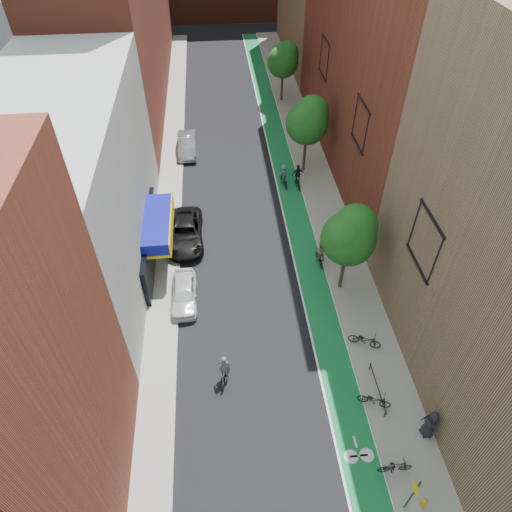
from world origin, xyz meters
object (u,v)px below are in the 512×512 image
object	(u,v)px
parked_car_black	(185,232)
cyclist_lane_near	(320,254)
cyclist_lane_far	(284,177)
cyclist_lane_mid	(298,178)
pedestrian	(430,424)
cyclist_lead	(225,373)
parked_car_white	(184,293)
fire_hydrant	(424,503)
parked_car_silver	(187,145)

from	to	relation	value
parked_car_black	cyclist_lane_near	xyz separation A→B (m)	(9.30, -3.27, 0.02)
cyclist_lane_far	cyclist_lane_near	bearing A→B (deg)	87.16
cyclist_lane_mid	pedestrian	distance (m)	22.14
cyclist_lane_near	cyclist_lead	bearing A→B (deg)	46.44
parked_car_black	parked_car_white	bearing A→B (deg)	-90.67
cyclist_lane_near	fire_hydrant	distance (m)	16.08
cyclist_lane_far	fire_hydrant	size ratio (longest dim) A/B	2.83
cyclist_lead	cyclist_lane_mid	distance (m)	19.16
parked_car_silver	cyclist_lane_far	bearing A→B (deg)	-38.06
fire_hydrant	parked_car_black	bearing A→B (deg)	119.32
cyclist_lane_near	pedestrian	bearing A→B (deg)	98.23
parked_car_black	cyclist_lane_near	bearing A→B (deg)	-20.04
parked_car_black	cyclist_lead	xyz separation A→B (m)	(2.31, -11.91, -0.06)
cyclist_lane_far	parked_car_black	bearing A→B (deg)	27.90
parked_car_black	cyclist_lane_mid	distance (m)	11.03
parked_car_white	cyclist_lane_near	world-z (taller)	cyclist_lane_near
cyclist_lane_mid	cyclist_lane_far	distance (m)	1.18
parked_car_silver	fire_hydrant	size ratio (longest dim) A/B	6.61
cyclist_lane_near	cyclist_lane_mid	xyz separation A→B (m)	(-0.00, 9.20, 0.04)
parked_car_black	cyclist_lane_far	xyz separation A→B (m)	(8.17, 6.27, 0.09)
cyclist_lane_near	cyclist_lane_mid	world-z (taller)	cyclist_lane_mid
cyclist_lane_far	cyclist_lead	bearing A→B (deg)	62.52
parked_car_silver	cyclist_lead	xyz separation A→B (m)	(2.31, -24.37, -0.06)
parked_car_white	cyclist_lane_far	world-z (taller)	cyclist_lane_far
cyclist_lane_far	pedestrian	distance (m)	22.66
parked_car_white	parked_car_black	size ratio (longest dim) A/B	0.73
fire_hydrant	parked_car_silver	bearing A→B (deg)	108.84
parked_car_black	cyclist_lane_far	size ratio (longest dim) A/B	2.79
parked_car_white	cyclist_lead	xyz separation A→B (m)	(2.31, -6.04, 0.02)
cyclist_lead	parked_car_black	bearing A→B (deg)	-64.74
cyclist_lead	cyclist_lane_near	bearing A→B (deg)	-114.69
parked_car_white	cyclist_lead	world-z (taller)	cyclist_lead
parked_car_white	fire_hydrant	bearing A→B (deg)	-51.11
parked_car_silver	cyclist_lane_near	distance (m)	18.27
pedestrian	fire_hydrant	distance (m)	3.58
parked_car_silver	cyclist_lead	bearing A→B (deg)	-85.49
cyclist_lane_near	fire_hydrant	size ratio (longest dim) A/B	2.73
parked_car_black	parked_car_silver	size ratio (longest dim) A/B	1.20
parked_car_white	fire_hydrant	distance (m)	17.24
fire_hydrant	cyclist_lane_far	bearing A→B (deg)	95.94
cyclist_lead	cyclist_lane_far	xyz separation A→B (m)	(5.86, 18.18, 0.15)
cyclist_lead	cyclist_lane_near	world-z (taller)	cyclist_lead
pedestrian	fire_hydrant	size ratio (longest dim) A/B	2.76
cyclist_lane_mid	fire_hydrant	xyz separation A→B (m)	(1.53, -25.20, -0.31)
parked_car_black	parked_car_silver	xyz separation A→B (m)	(0.00, 12.46, -0.01)
parked_car_silver	cyclist_lane_near	world-z (taller)	cyclist_lane_near
parked_car_white	cyclist_lane_mid	xyz separation A→B (m)	(9.30, 11.79, 0.14)
cyclist_lead	cyclist_lane_far	size ratio (longest dim) A/B	1.05
parked_car_silver	cyclist_lead	world-z (taller)	cyclist_lead
cyclist_lane_mid	pedestrian	size ratio (longest dim) A/B	1.08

